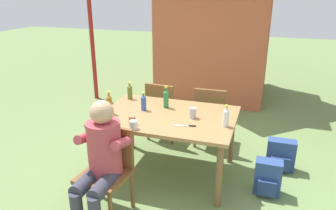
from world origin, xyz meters
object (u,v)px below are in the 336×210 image
object	(u,v)px
table_knife	(186,126)
bottle_clear	(226,117)
cup_steel	(193,113)
cup_white	(101,113)
cup_glass	(133,125)
chair_near_left	(109,167)
bottle_olive	(130,92)
cup_terracotta	(132,120)
bottle_green	(166,98)
backpack_by_near_side	(268,178)
backpack_by_far_side	(281,156)
person_in_white_shirt	(101,157)
dining_table	(168,122)
chair_far_right	(211,114)
brick_kiosk	(217,18)
bottle_blue	(144,102)
chair_far_left	(163,108)
bottle_amber	(109,104)

from	to	relation	value
table_knife	bottle_clear	bearing A→B (deg)	17.24
cup_steel	cup_white	world-z (taller)	cup_steel
bottle_clear	cup_glass	distance (m)	0.96
chair_near_left	bottle_olive	world-z (taller)	bottle_olive
cup_terracotta	table_knife	size ratio (longest dim) A/B	0.40
bottle_clear	bottle_green	bearing A→B (deg)	156.29
bottle_green	chair_near_left	bearing A→B (deg)	-102.76
cup_white	backpack_by_near_side	size ratio (longest dim) A/B	0.24
cup_glass	backpack_by_far_side	xyz separation A→B (m)	(1.52, 0.96, -0.61)
bottle_clear	chair_near_left	bearing A→B (deg)	-144.52
cup_white	cup_steel	bearing A→B (deg)	17.14
table_knife	backpack_by_near_side	size ratio (longest dim) A/B	0.61
person_in_white_shirt	bottle_olive	size ratio (longest dim) A/B	5.15
cup_terracotta	backpack_by_far_side	xyz separation A→B (m)	(1.57, 0.86, -0.61)
dining_table	chair_far_right	world-z (taller)	chair_far_right
cup_terracotta	backpack_by_far_side	size ratio (longest dim) A/B	0.25
table_knife	chair_near_left	bearing A→B (deg)	-135.94
cup_terracotta	brick_kiosk	size ratio (longest dim) A/B	0.03
table_knife	backpack_by_far_side	distance (m)	1.37
bottle_olive	cup_white	distance (m)	0.68
dining_table	person_in_white_shirt	size ratio (longest dim) A/B	1.30
cup_terracotta	table_knife	xyz separation A→B (m)	(0.56, 0.14, -0.04)
chair_far_right	bottle_olive	distance (m)	1.15
chair_near_left	cup_glass	bearing A→B (deg)	72.18
bottle_blue	cup_terracotta	size ratio (longest dim) A/B	2.33
chair_far_left	cup_white	xyz separation A→B (m)	(-0.33, -1.14, 0.31)
bottle_green	cup_white	distance (m)	0.79
bottle_green	cup_white	world-z (taller)	bottle_green
bottle_green	cup_terracotta	size ratio (longest dim) A/B	2.83
bottle_amber	cup_white	xyz separation A→B (m)	(-0.03, -0.14, -0.07)
chair_near_left	cup_white	xyz separation A→B (m)	(-0.35, 0.54, 0.31)
cup_steel	bottle_amber	bearing A→B (deg)	-170.02
backpack_by_near_side	brick_kiosk	world-z (taller)	brick_kiosk
dining_table	bottle_amber	bearing A→B (deg)	-165.76
chair_near_left	chair_far_right	size ratio (longest dim) A/B	1.00
person_in_white_shirt	brick_kiosk	world-z (taller)	brick_kiosk
bottle_amber	cup_steel	bearing A→B (deg)	9.98
bottle_clear	cup_steel	distance (m)	0.40
cup_white	brick_kiosk	size ratio (longest dim) A/B	0.03
person_in_white_shirt	chair_far_left	bearing A→B (deg)	90.21
chair_near_left	bottle_olive	distance (m)	1.30
chair_near_left	cup_steel	bearing A→B (deg)	53.26
cup_steel	backpack_by_far_side	xyz separation A→B (m)	(1.01, 0.48, -0.62)
table_knife	brick_kiosk	bearing A→B (deg)	95.43
chair_far_left	cup_terracotta	world-z (taller)	chair_far_left
person_in_white_shirt	bottle_clear	world-z (taller)	person_in_white_shirt
cup_glass	brick_kiosk	bearing A→B (deg)	87.49
person_in_white_shirt	bottle_blue	distance (m)	1.02
bottle_clear	bottle_blue	xyz separation A→B (m)	(-0.99, 0.17, -0.01)
cup_terracotta	cup_glass	distance (m)	0.11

